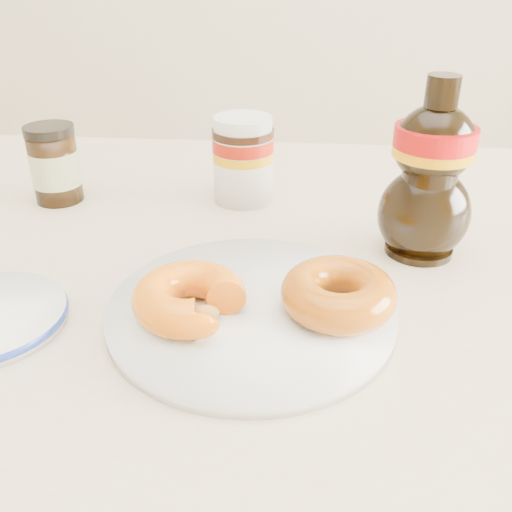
# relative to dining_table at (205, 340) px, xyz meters

# --- Properties ---
(dining_table) EXTENTS (1.40, 0.90, 0.75)m
(dining_table) POSITION_rel_dining_table_xyz_m (0.00, 0.00, 0.00)
(dining_table) COLOR beige
(dining_table) RESTS_ON ground
(plate) EXTENTS (0.26, 0.26, 0.01)m
(plate) POSITION_rel_dining_table_xyz_m (0.06, -0.07, 0.09)
(plate) COLOR white
(plate) RESTS_ON dining_table
(donut_bitten) EXTENTS (0.11, 0.11, 0.03)m
(donut_bitten) POSITION_rel_dining_table_xyz_m (0.01, -0.09, 0.11)
(donut_bitten) COLOR #E05B0C
(donut_bitten) RESTS_ON plate
(donut_whole) EXTENTS (0.10, 0.10, 0.04)m
(donut_whole) POSITION_rel_dining_table_xyz_m (0.13, -0.07, 0.11)
(donut_whole) COLOR #AB450B
(donut_whole) RESTS_ON plate
(nutella_jar) EXTENTS (0.08, 0.08, 0.11)m
(nutella_jar) POSITION_rel_dining_table_xyz_m (0.02, 0.20, 0.14)
(nutella_jar) COLOR white
(nutella_jar) RESTS_ON dining_table
(syrup_bottle) EXTENTS (0.11, 0.10, 0.19)m
(syrup_bottle) POSITION_rel_dining_table_xyz_m (0.23, 0.07, 0.18)
(syrup_bottle) COLOR black
(syrup_bottle) RESTS_ON dining_table
(dark_jar) EXTENTS (0.06, 0.06, 0.10)m
(dark_jar) POSITION_rel_dining_table_xyz_m (-0.22, 0.18, 0.13)
(dark_jar) COLOR black
(dark_jar) RESTS_ON dining_table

